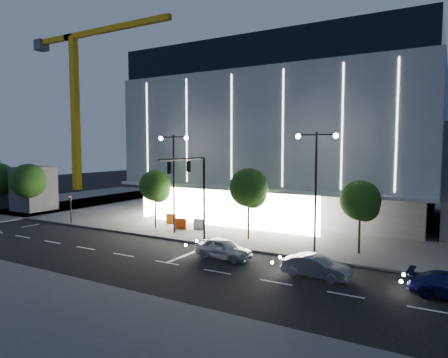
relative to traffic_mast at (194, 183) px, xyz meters
name	(u,v)px	position (x,y,z in m)	size (l,w,h in m)	color
ground	(158,254)	(-1.00, -3.34, -5.03)	(160.00, 160.00, 0.00)	black
sidewalk_museum	(319,213)	(4.00, 20.66, -4.95)	(70.00, 40.00, 0.15)	#474747
sidewalk_near	(68,334)	(4.00, -15.34, -4.95)	(70.00, 10.00, 0.15)	#474747
sidewalk_west	(29,206)	(-31.00, 6.66, -4.95)	(16.00, 50.00, 0.15)	#474747
museum	(299,135)	(1.98, 18.97, 4.25)	(30.00, 25.80, 18.00)	#4C4C51
traffic_mast	(194,183)	(0.00, 0.00, 0.00)	(0.33, 5.89, 7.07)	black
street_lamp_west	(174,169)	(-4.00, 2.66, 0.93)	(3.16, 0.36, 9.00)	black
street_lamp_east	(316,173)	(9.00, 2.66, 0.93)	(3.16, 0.36, 9.00)	black
ped_signal_far	(71,206)	(-16.00, 1.16, -3.14)	(0.22, 0.24, 3.00)	black
tower_crane	(78,78)	(-41.92, 24.66, 15.48)	(32.00, 2.00, 28.50)	gold
tree_left	(155,187)	(-6.97, 3.68, -0.99)	(3.02, 3.02, 5.72)	black
tree_mid	(249,190)	(3.03, 3.68, -0.69)	(3.25, 3.25, 6.15)	black
tree_right	(361,203)	(12.03, 3.68, -1.14)	(2.91, 2.91, 5.51)	black
car_lead	(223,248)	(3.83, -2.00, -4.31)	(1.70, 4.23, 1.44)	#B7B9C0
car_second	(316,267)	(10.76, -2.82, -4.36)	(1.42, 4.07, 1.34)	gray
barrier_a	(171,219)	(-6.90, 6.01, -4.38)	(1.10, 0.25, 1.00)	orange
barrier_b	(199,224)	(-2.80, 4.96, -4.38)	(1.10, 0.25, 1.00)	silver
barrier_c	(181,224)	(-4.45, 4.30, -4.38)	(1.10, 0.25, 1.00)	#E4460C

